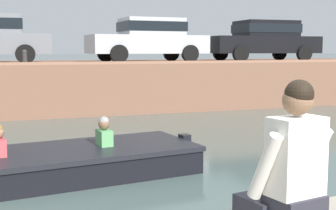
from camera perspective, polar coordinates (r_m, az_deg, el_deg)
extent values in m
plane|color=#4C605B|center=(8.96, -3.92, -6.28)|extent=(400.00, 400.00, 0.00)
cube|color=brown|center=(17.10, -11.61, 2.51)|extent=(60.00, 6.00, 1.58)
cube|color=#9F6C52|center=(14.21, -10.08, 5.06)|extent=(60.00, 0.24, 0.08)
cube|color=black|center=(7.59, -14.52, -7.45)|extent=(4.90, 2.24, 0.37)
cube|color=black|center=(7.54, -14.57, -5.78)|extent=(4.97, 2.31, 0.08)
cube|color=brown|center=(7.64, -11.94, -6.31)|extent=(0.44, 1.46, 0.06)
cube|color=black|center=(8.44, 2.04, -5.10)|extent=(0.19, 0.22, 0.45)
cube|color=#66B26B|center=(7.78, -7.77, -4.64)|extent=(0.24, 0.34, 0.44)
sphere|color=brown|center=(7.72, -7.80, -2.31)|extent=(0.19, 0.19, 0.19)
sphere|color=gray|center=(7.72, -7.81, -2.01)|extent=(0.17, 0.17, 0.17)
cylinder|color=black|center=(15.11, -17.00, 5.95)|extent=(0.60, 0.20, 0.60)
cylinder|color=black|center=(16.89, -17.13, 6.00)|extent=(0.60, 0.20, 0.60)
cube|color=#B7BABC|center=(16.75, -2.57, 7.39)|extent=(4.23, 1.87, 0.64)
cube|color=#B7BABC|center=(16.82, -2.04, 9.50)|extent=(2.14, 1.58, 0.60)
cube|color=black|center=(16.82, -2.04, 9.50)|extent=(2.23, 1.62, 0.33)
cylinder|color=black|center=(15.53, -6.00, 6.22)|extent=(0.61, 0.21, 0.60)
cylinder|color=black|center=(17.19, -7.61, 6.25)|extent=(0.61, 0.21, 0.60)
cylinder|color=black|center=(16.43, 2.72, 6.28)|extent=(0.61, 0.21, 0.60)
cylinder|color=black|center=(18.01, 0.40, 6.33)|extent=(0.61, 0.21, 0.60)
cube|color=black|center=(18.64, 11.34, 7.20)|extent=(4.36, 1.86, 0.64)
cube|color=black|center=(18.74, 11.85, 9.08)|extent=(2.20, 1.59, 0.60)
cube|color=black|center=(18.74, 11.85, 9.08)|extent=(2.29, 1.63, 0.33)
cylinder|color=black|center=(17.23, 8.85, 6.23)|extent=(0.60, 0.20, 0.60)
cylinder|color=black|center=(18.83, 6.42, 6.31)|extent=(0.60, 0.20, 0.60)
cylinder|color=black|center=(18.58, 16.28, 6.08)|extent=(0.60, 0.20, 0.60)
cylinder|color=black|center=(20.08, 13.43, 6.19)|extent=(0.60, 0.20, 0.60)
cylinder|color=#2D2B28|center=(14.16, -17.07, 5.41)|extent=(0.14, 0.14, 0.35)
sphere|color=#2D2B28|center=(14.16, -17.10, 6.20)|extent=(0.15, 0.15, 0.15)
cube|color=#282833|center=(3.28, 15.13, -12.21)|extent=(0.38, 0.34, 0.20)
cube|color=#282833|center=(3.44, 12.47, -11.76)|extent=(0.49, 0.39, 0.14)
cube|color=silver|center=(3.18, 15.33, -6.06)|extent=(0.39, 0.28, 0.52)
cylinder|color=silver|center=(3.38, 17.35, -6.27)|extent=(0.14, 0.30, 0.47)
cylinder|color=silver|center=(3.08, 11.72, -7.38)|extent=(0.14, 0.30, 0.47)
sphere|color=brown|center=(3.12, 15.54, 0.58)|extent=(0.20, 0.20, 0.20)
sphere|color=black|center=(3.11, 15.70, 1.29)|extent=(0.19, 0.19, 0.19)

